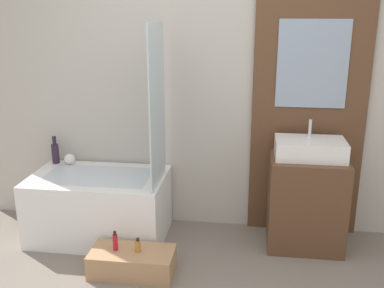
{
  "coord_description": "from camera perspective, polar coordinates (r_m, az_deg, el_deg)",
  "views": [
    {
      "loc": [
        0.31,
        -2.15,
        1.86
      ],
      "look_at": [
        -0.07,
        0.71,
        0.99
      ],
      "focal_mm": 42.0,
      "sensor_mm": 36.0,
      "label": 1
    }
  ],
  "objects": [
    {
      "name": "wall_wood_accent",
      "position": [
        3.75,
        14.86,
        7.71
      ],
      "size": [
        0.92,
        0.04,
        2.6
      ],
      "color": "brown",
      "rests_on": "ground_plane"
    },
    {
      "name": "bathtub",
      "position": [
        3.9,
        -11.65,
        -7.67
      ],
      "size": [
        1.11,
        0.68,
        0.54
      ],
      "color": "white",
      "rests_on": "ground_plane"
    },
    {
      "name": "sink",
      "position": [
        3.6,
        14.76,
        -0.57
      ],
      "size": [
        0.54,
        0.33,
        0.28
      ],
      "color": "white",
      "rests_on": "vanity_cabinet"
    },
    {
      "name": "vanity_cabinet",
      "position": [
        3.76,
        14.25,
        -7.12
      ],
      "size": [
        0.59,
        0.48,
        0.75
      ],
      "primitive_type": "cube",
      "color": "brown",
      "rests_on": "ground_plane"
    },
    {
      "name": "bottle_soap_primary",
      "position": [
        3.38,
        -9.73,
        -12.13
      ],
      "size": [
        0.04,
        0.04,
        0.15
      ],
      "color": "#B21928",
      "rests_on": "wooden_step_bench"
    },
    {
      "name": "wall_tiled_back",
      "position": [
        3.78,
        2.89,
        8.19
      ],
      "size": [
        4.2,
        0.06,
        2.6
      ],
      "primitive_type": "cube",
      "color": "#B7B2A8",
      "rests_on": "ground_plane"
    },
    {
      "name": "vase_tall_dark",
      "position": [
        4.17,
        -16.97,
        -1.0
      ],
      "size": [
        0.06,
        0.06,
        0.25
      ],
      "color": "#2D1E33",
      "rests_on": "bathtub"
    },
    {
      "name": "glass_shower_screen",
      "position": [
        3.43,
        -4.46,
        4.86
      ],
      "size": [
        0.01,
        0.53,
        1.23
      ],
      "primitive_type": "cube",
      "color": "silver",
      "rests_on": "bathtub"
    },
    {
      "name": "wooden_step_bench",
      "position": [
        3.42,
        -7.57,
        -14.62
      ],
      "size": [
        0.61,
        0.31,
        0.18
      ],
      "primitive_type": "cube",
      "color": "#A87F56",
      "rests_on": "ground_plane"
    },
    {
      "name": "vase_round_light",
      "position": [
        4.11,
        -15.28,
        -1.86
      ],
      "size": [
        0.1,
        0.1,
        0.1
      ],
      "primitive_type": "sphere",
      "color": "white",
      "rests_on": "bathtub"
    },
    {
      "name": "bottle_soap_secondary",
      "position": [
        3.34,
        -6.89,
        -12.69
      ],
      "size": [
        0.04,
        0.04,
        0.11
      ],
      "color": "#B2752D",
      "rests_on": "wooden_step_bench"
    }
  ]
}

